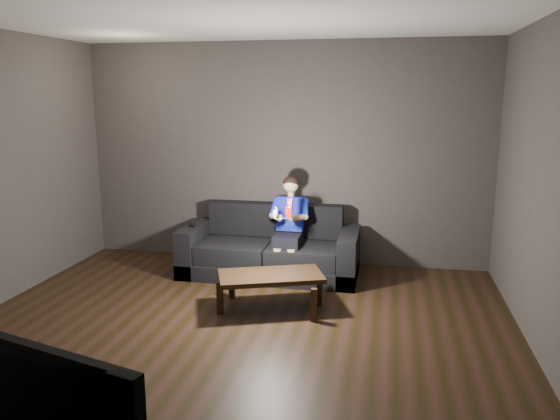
# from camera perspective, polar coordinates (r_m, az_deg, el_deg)

# --- Properties ---
(floor) EXTENTS (5.00, 5.00, 0.00)m
(floor) POSITION_cam_1_polar(r_m,az_deg,el_deg) (4.75, -5.65, -13.92)
(floor) COLOR black
(floor) RESTS_ON ground
(back_wall) EXTENTS (5.00, 0.04, 2.70)m
(back_wall) POSITION_cam_1_polar(r_m,az_deg,el_deg) (6.74, 0.35, 5.87)
(back_wall) COLOR #403A37
(back_wall) RESTS_ON ground
(front_wall) EXTENTS (5.00, 0.04, 2.70)m
(front_wall) POSITION_cam_1_polar(r_m,az_deg,el_deg) (2.15, -26.45, -8.82)
(front_wall) COLOR #403A37
(front_wall) RESTS_ON ground
(ceiling) EXTENTS (5.00, 5.00, 0.02)m
(ceiling) POSITION_cam_1_polar(r_m,az_deg,el_deg) (4.32, -6.43, 20.33)
(ceiling) COLOR silver
(ceiling) RESTS_ON back_wall
(sofa) EXTENTS (2.03, 0.88, 0.78)m
(sofa) POSITION_cam_1_polar(r_m,az_deg,el_deg) (6.39, -1.02, -4.49)
(sofa) COLOR black
(sofa) RESTS_ON floor
(child) EXTENTS (0.44, 0.54, 1.09)m
(child) POSITION_cam_1_polar(r_m,az_deg,el_deg) (6.19, 0.96, -0.97)
(child) COLOR black
(child) RESTS_ON sofa
(wii_remote_red) EXTENTS (0.05, 0.08, 0.22)m
(wii_remote_red) POSITION_cam_1_polar(r_m,az_deg,el_deg) (5.72, 1.02, 0.18)
(wii_remote_red) COLOR #C21200
(wii_remote_red) RESTS_ON child
(nunchuk_white) EXTENTS (0.07, 0.09, 0.14)m
(nunchuk_white) POSITION_cam_1_polar(r_m,az_deg,el_deg) (5.77, -0.51, -0.27)
(nunchuk_white) COLOR silver
(nunchuk_white) RESTS_ON child
(wii_remote_black) EXTENTS (0.08, 0.16, 0.03)m
(wii_remote_black) POSITION_cam_1_polar(r_m,az_deg,el_deg) (6.49, -9.07, -1.52)
(wii_remote_black) COLOR black
(wii_remote_black) RESTS_ON sofa
(coffee_table) EXTENTS (1.11, 0.82, 0.36)m
(coffee_table) POSITION_cam_1_polar(r_m,az_deg,el_deg) (5.34, -0.98, -7.19)
(coffee_table) COLOR black
(coffee_table) RESTS_ON floor
(tv) EXTENTS (1.12, 0.44, 0.65)m
(tv) POSITION_cam_1_polar(r_m,az_deg,el_deg) (2.55, -22.37, -18.31)
(tv) COLOR black
(tv) RESTS_ON media_console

